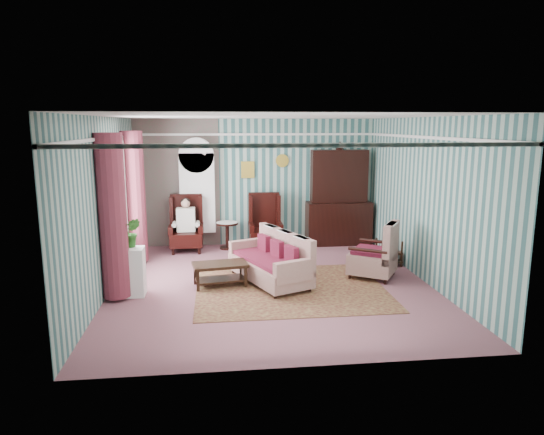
{
  "coord_description": "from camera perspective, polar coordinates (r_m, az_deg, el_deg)",
  "views": [
    {
      "loc": [
        -0.93,
        -8.12,
        2.77
      ],
      "look_at": [
        0.09,
        0.6,
        1.08
      ],
      "focal_mm": 32.0,
      "sensor_mm": 36.0,
      "label": 1
    }
  ],
  "objects": [
    {
      "name": "seated_woman",
      "position": [
        10.82,
        -10.06,
        -0.91
      ],
      "size": [
        0.44,
        0.4,
        1.18
      ],
      "primitive_type": null,
      "color": "beige",
      "rests_on": "floor"
    },
    {
      "name": "bookcase",
      "position": [
        11.09,
        -8.75,
        2.21
      ],
      "size": [
        0.8,
        0.28,
        2.24
      ],
      "primitive_type": "cube",
      "color": "white",
      "rests_on": "floor"
    },
    {
      "name": "floor",
      "position": [
        8.63,
        -0.11,
        -7.83
      ],
      "size": [
        6.0,
        6.0,
        0.0
      ],
      "primitive_type": "plane",
      "color": "#965762",
      "rests_on": "ground"
    },
    {
      "name": "dresser_hutch",
      "position": [
        11.32,
        7.91,
        2.71
      ],
      "size": [
        1.5,
        0.56,
        2.36
      ],
      "primitive_type": "cube",
      "color": "black",
      "rests_on": "floor"
    },
    {
      "name": "coffee_table",
      "position": [
        8.53,
        -6.11,
        -6.69
      ],
      "size": [
        1.0,
        0.64,
        0.41
      ],
      "primitive_type": "cube",
      "rotation": [
        0.0,
        0.0,
        0.15
      ],
      "color": "black",
      "rests_on": "floor"
    },
    {
      "name": "potted_plant_b",
      "position": [
        8.21,
        -16.14,
        -1.71
      ],
      "size": [
        0.29,
        0.24,
        0.48
      ],
      "primitive_type": "imported",
      "rotation": [
        0.0,
        0.0,
        0.12
      ],
      "color": "#1E4E18",
      "rests_on": "plant_stand"
    },
    {
      "name": "potted_plant_a",
      "position": [
        8.04,
        -17.62,
        -2.14
      ],
      "size": [
        0.51,
        0.48,
        0.46
      ],
      "primitive_type": "imported",
      "rotation": [
        0.0,
        0.0,
        0.37
      ],
      "color": "#29591B",
      "rests_on": "plant_stand"
    },
    {
      "name": "plant_stand",
      "position": [
        8.3,
        -16.64,
        -6.17
      ],
      "size": [
        0.55,
        0.35,
        0.8
      ],
      "primitive_type": "cube",
      "color": "white",
      "rests_on": "floor"
    },
    {
      "name": "floral_armchair",
      "position": [
        9.08,
        11.78,
        -3.73
      ],
      "size": [
        1.21,
        1.2,
        1.03
      ],
      "primitive_type": "cube",
      "rotation": [
        0.0,
        0.0,
        1.0
      ],
      "color": "beige",
      "rests_on": "floor"
    },
    {
      "name": "wingback_left",
      "position": [
        10.81,
        -10.07,
        -0.73
      ],
      "size": [
        0.76,
        0.8,
        1.25
      ],
      "primitive_type": "cube",
      "color": "black",
      "rests_on": "floor"
    },
    {
      "name": "potted_plant_c",
      "position": [
        8.26,
        -17.5,
        -1.89
      ],
      "size": [
        0.31,
        0.31,
        0.43
      ],
      "primitive_type": "imported",
      "rotation": [
        0.0,
        0.0,
        -0.38
      ],
      "color": "#21541A",
      "rests_on": "plant_stand"
    },
    {
      "name": "wingback_right",
      "position": [
        10.84,
        -0.8,
        -0.52
      ],
      "size": [
        0.76,
        0.8,
        1.25
      ],
      "primitive_type": "cube",
      "color": "black",
      "rests_on": "floor"
    },
    {
      "name": "nest_table",
      "position": [
        9.96,
        13.58,
        -3.96
      ],
      "size": [
        0.45,
        0.38,
        0.54
      ],
      "primitive_type": "cube",
      "color": "black",
      "rests_on": "floor"
    },
    {
      "name": "room_shell",
      "position": [
        8.34,
        -4.49,
        5.6
      ],
      "size": [
        5.53,
        6.02,
        2.91
      ],
      "color": "#376463",
      "rests_on": "ground"
    },
    {
      "name": "round_side_table",
      "position": [
        11.01,
        -5.28,
        -2.13
      ],
      "size": [
        0.5,
        0.5,
        0.6
      ],
      "primitive_type": "cylinder",
      "color": "black",
      "rests_on": "floor"
    },
    {
      "name": "rug",
      "position": [
        8.39,
        2.19,
        -8.36
      ],
      "size": [
        3.2,
        2.6,
        0.01
      ],
      "primitive_type": "cube",
      "color": "#431C16",
      "rests_on": "floor"
    },
    {
      "name": "sofa",
      "position": [
        8.58,
        -0.33,
        -4.02
      ],
      "size": [
        1.67,
        2.08,
        1.13
      ],
      "primitive_type": "cube",
      "rotation": [
        0.0,
        0.0,
        1.97
      ],
      "color": "#BFB594",
      "rests_on": "floor"
    }
  ]
}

